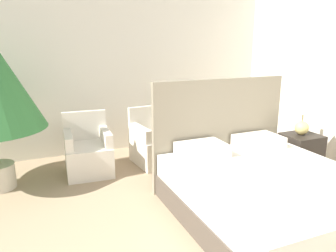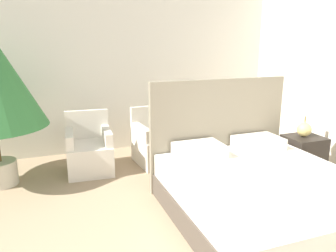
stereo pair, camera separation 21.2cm
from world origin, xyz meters
name	(u,v)px [view 1 (the left image)]	position (x,y,z in m)	size (l,w,h in m)	color
wall_back	(119,61)	(0.00, 4.04, 1.45)	(10.00, 0.06, 2.90)	silver
bed	(265,189)	(0.76, 1.29, 0.29)	(1.77, 2.01, 1.33)	#4C4238
armchair_near_window_left	(88,154)	(-0.71, 3.16, 0.27)	(0.64, 0.69, 0.81)	silver
armchair_near_window_right	(155,145)	(0.27, 3.16, 0.27)	(0.66, 0.71, 0.81)	silver
nightstand	(300,155)	(1.90, 1.97, 0.28)	(0.46, 0.42, 0.56)	black
table_lamp	(303,112)	(1.89, 1.98, 0.87)	(0.25, 0.25, 0.51)	tan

